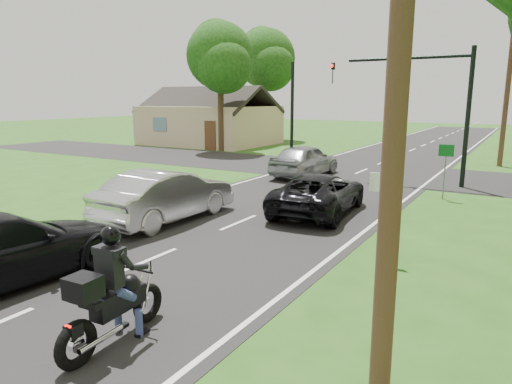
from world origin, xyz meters
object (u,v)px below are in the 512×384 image
dark_car_behind (1,249)px  silver_sedan (167,195)px  sign_white (381,195)px  motorcycle_rider (110,299)px  sign_green (446,158)px  utility_pole_far (509,76)px  silver_suv (305,160)px  traffic_signal (424,92)px  dark_suv (319,193)px

dark_car_behind → silver_sedan: bearing=-81.1°
sign_white → dark_car_behind: bearing=-138.6°
motorcycle_rider → sign_green: 14.33m
sign_white → silver_sedan: bearing=179.5°
silver_sedan → utility_pole_far: size_ratio=0.50×
silver_suv → utility_pole_far: bearing=-130.1°
traffic_signal → sign_green: (1.56, -3.02, -2.54)m
dark_suv → sign_white: 4.73m
dark_car_behind → motorcycle_rider: bearing=176.7°
silver_sedan → sign_white: (6.79, -0.05, 0.76)m
dark_car_behind → traffic_signal: bearing=-102.6°
dark_car_behind → traffic_signal: (4.95, 16.58, 3.36)m
silver_suv → dark_car_behind: bearing=93.7°
silver_suv → sign_green: sign_green is taller
silver_sedan → silver_suv: (0.11, 10.04, -0.02)m
traffic_signal → sign_white: (1.36, -11.02, -2.54)m
silver_suv → dark_car_behind: 15.66m
motorcycle_rider → traffic_signal: size_ratio=0.36×
utility_pole_far → sign_green: utility_pole_far is taller
traffic_signal → sign_white: traffic_signal is taller
silver_sedan → sign_white: size_ratio=2.35×
utility_pole_far → motorcycle_rider: bearing=-99.0°
dark_suv → utility_pole_far: utility_pole_far is taller
motorcycle_rider → dark_car_behind: 3.88m
silver_suv → sign_green: size_ratio=2.22×
dark_car_behind → sign_white: sign_white is taller
dark_suv → sign_green: sign_green is taller
silver_suv → sign_white: bearing=125.9°
motorcycle_rider → sign_white: sign_white is taller
silver_sedan → sign_green: bearing=-130.7°
silver_sedan → sign_green: 10.61m
motorcycle_rider → dark_suv: 9.57m
traffic_signal → dark_car_behind: bearing=-106.6°
motorcycle_rider → dark_car_behind: bearing=168.9°
sign_white → motorcycle_rider: bearing=-112.2°
silver_suv → utility_pole_far: utility_pole_far is taller
silver_sedan → utility_pole_far: utility_pole_far is taller
dark_car_behind → dark_suv: bearing=-105.8°
silver_suv → utility_pole_far: 12.84m
silver_sedan → traffic_signal: size_ratio=0.78×
silver_sedan → sign_green: sign_green is taller
traffic_signal → utility_pole_far: bearing=70.3°
sign_green → motorcycle_rider: bearing=-100.7°
dark_suv → silver_suv: (-3.63, 6.60, 0.12)m
silver_suv → sign_green: (6.88, -2.09, 0.78)m
sign_white → sign_green: bearing=88.6°
motorcycle_rider → silver_suv: motorcycle_rider is taller
silver_sedan → traffic_signal: traffic_signal is taller
silver_sedan → utility_pole_far: bearing=-113.0°
motorcycle_rider → silver_suv: size_ratio=0.48×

